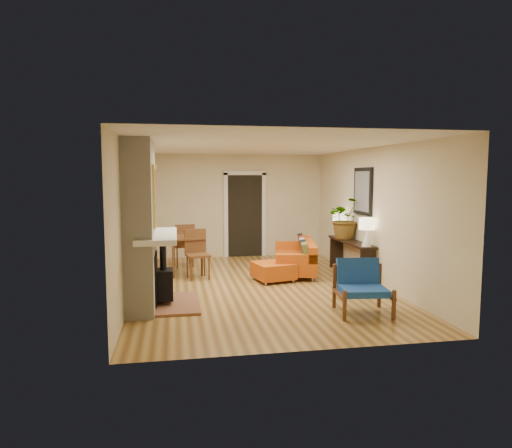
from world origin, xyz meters
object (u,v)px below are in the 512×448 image
object	(u,v)px
ottoman	(273,270)
lamp_far	(340,221)
houseplant	(346,218)
blue_chair	(361,284)
dining_table	(186,243)
lamp_near	(367,229)
sofa	(298,257)
console_table	(351,248)

from	to	relation	value
ottoman	lamp_far	xyz separation A→B (m)	(1.69, 0.90, 0.86)
houseplant	blue_chair	bearing A→B (deg)	-106.39
dining_table	lamp_far	size ratio (longest dim) A/B	3.46
lamp_near	lamp_far	world-z (taller)	same
sofa	ottoman	world-z (taller)	sofa
sofa	lamp_near	bearing A→B (deg)	-50.62
sofa	ottoman	distance (m)	0.97
dining_table	sofa	bearing A→B (deg)	-10.29
blue_chair	lamp_far	xyz separation A→B (m)	(0.82, 3.15, 0.63)
dining_table	console_table	world-z (taller)	dining_table
sofa	lamp_far	bearing A→B (deg)	12.61
houseplant	dining_table	bearing A→B (deg)	170.04
blue_chair	dining_table	xyz separation A→B (m)	(-2.53, 3.35, 0.21)
dining_table	houseplant	size ratio (longest dim) A/B	2.12
lamp_far	sofa	bearing A→B (deg)	-167.39
ottoman	sofa	bearing A→B (deg)	44.63
houseplant	console_table	bearing A→B (deg)	-88.10
console_table	lamp_far	size ratio (longest dim) A/B	3.43
console_table	lamp_near	xyz separation A→B (m)	(0.00, -0.76, 0.49)
blue_chair	console_table	world-z (taller)	blue_chair
lamp_near	console_table	bearing A→B (deg)	90.00
sofa	houseplant	distance (m)	1.31
lamp_far	houseplant	xyz separation A→B (m)	(-0.01, -0.39, 0.10)
console_table	blue_chair	bearing A→B (deg)	-108.48
ottoman	houseplant	distance (m)	2.00
lamp_far	houseplant	distance (m)	0.40
sofa	houseplant	xyz separation A→B (m)	(1.00, -0.16, 0.84)
ottoman	houseplant	world-z (taller)	houseplant
sofa	lamp_near	xyz separation A→B (m)	(1.01, -1.23, 0.74)
console_table	lamp_near	size ratio (longest dim) A/B	3.43
ottoman	blue_chair	xyz separation A→B (m)	(0.87, -2.24, 0.22)
blue_chair	lamp_near	world-z (taller)	lamp_near
lamp_near	lamp_far	bearing A→B (deg)	90.00
ottoman	dining_table	bearing A→B (deg)	146.39
lamp_far	houseplant	bearing A→B (deg)	-91.48
dining_table	houseplant	bearing A→B (deg)	-9.96
ottoman	dining_table	xyz separation A→B (m)	(-1.66, 1.10, 0.44)
sofa	console_table	xyz separation A→B (m)	(1.01, -0.46, 0.25)
console_table	houseplant	world-z (taller)	houseplant
blue_chair	lamp_far	bearing A→B (deg)	75.36
sofa	lamp_near	distance (m)	1.75
console_table	dining_table	bearing A→B (deg)	165.16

